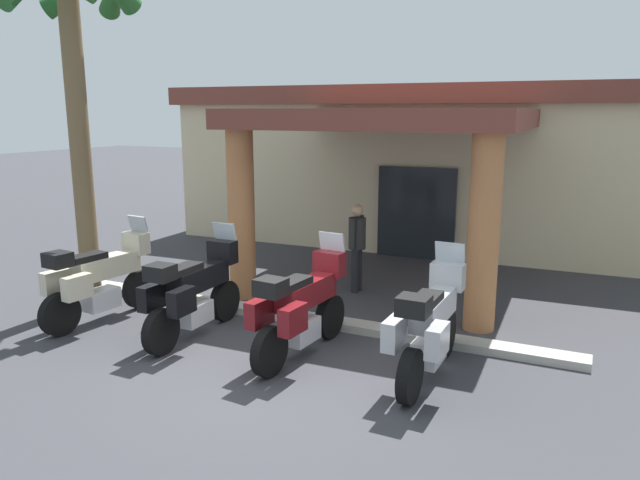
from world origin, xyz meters
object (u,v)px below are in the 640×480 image
object	(u,v)px
motel_building	(446,161)
motorcycle_maroon	(301,308)
motorcycle_cream	(99,279)
motorcycle_silver	(430,326)
pedestrian	(357,242)
palm_tree_roadside	(72,41)
motorcycle_black	(193,292)

from	to	relation	value
motel_building	motorcycle_maroon	bearing A→B (deg)	-89.80
motorcycle_cream	motorcycle_silver	distance (m)	5.35
motorcycle_cream	pedestrian	size ratio (longest dim) A/B	1.33
pedestrian	palm_tree_roadside	world-z (taller)	palm_tree_roadside
motorcycle_maroon	motorcycle_silver	world-z (taller)	same
motorcycle_silver	pedestrian	distance (m)	3.86
motorcycle_silver	palm_tree_roadside	world-z (taller)	palm_tree_roadside
motorcycle_black	palm_tree_roadside	distance (m)	4.60
pedestrian	motorcycle_silver	bearing A→B (deg)	125.81
motorcycle_black	palm_tree_roadside	size ratio (longest dim) A/B	0.37
motorcycle_cream	motorcycle_silver	xyz separation A→B (m)	(5.35, 0.14, 0.00)
motorcycle_cream	motorcycle_black	world-z (taller)	same
motel_building	pedestrian	xyz separation A→B (m)	(-0.17, -6.14, -1.06)
motorcycle_cream	palm_tree_roadside	distance (m)	3.89
motorcycle_black	motorcycle_silver	bearing A→B (deg)	-88.25
motorcycle_maroon	motorcycle_silver	bearing A→B (deg)	-82.79
motorcycle_cream	motorcycle_silver	bearing A→B (deg)	-81.51
motorcycle_maroon	pedestrian	size ratio (longest dim) A/B	1.33
motorcycle_cream	pedestrian	distance (m)	4.54
motorcycle_maroon	motorcycle_black	bearing A→B (deg)	96.31
motel_building	motorcycle_cream	world-z (taller)	motel_building
motorcycle_cream	pedestrian	xyz separation A→B (m)	(3.13, 3.29, 0.26)
motorcycle_cream	palm_tree_roadside	size ratio (longest dim) A/B	0.37
motorcycle_silver	motorcycle_cream	bearing A→B (deg)	92.99
motorcycle_cream	pedestrian	bearing A→B (deg)	-36.54
motorcycle_maroon	palm_tree_roadside	distance (m)	5.80
motel_building	pedestrian	world-z (taller)	motel_building
palm_tree_roadside	motorcycle_silver	bearing A→B (deg)	-4.60
motorcycle_maroon	motel_building	bearing A→B (deg)	7.29
pedestrian	motorcycle_cream	bearing A→B (deg)	47.03
motel_building	pedestrian	bearing A→B (deg)	-93.05
motorcycle_silver	palm_tree_roadside	xyz separation A→B (m)	(-6.18, 0.50, 3.74)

